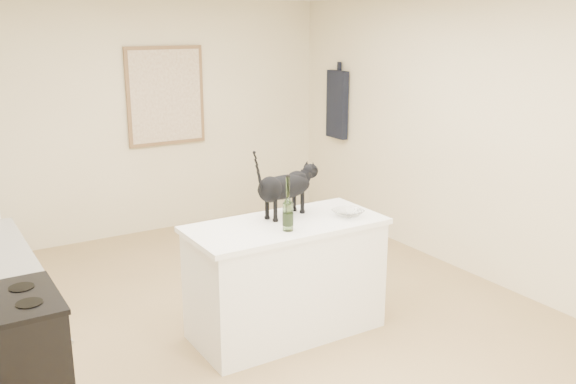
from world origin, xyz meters
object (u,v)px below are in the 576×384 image
Objects in this scene: stove at (8,379)px; black_cat at (284,190)px; glass_bowl at (348,213)px; wine_bottle at (288,206)px.

stove is 1.50× the size of black_cat.
black_cat is at bearing 147.47° from glass_bowl.
stove is at bearing 179.97° from black_cat.
glass_bowl is (0.42, -0.27, -0.18)m from black_cat.
black_cat reaches higher than wine_bottle.
wine_bottle is 1.62× the size of glass_bowl.
wine_bottle is (-0.15, -0.31, -0.03)m from black_cat.
black_cat is 0.53m from glass_bowl.
stove is 2.60m from glass_bowl.
stove is 2.47× the size of wine_bottle.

